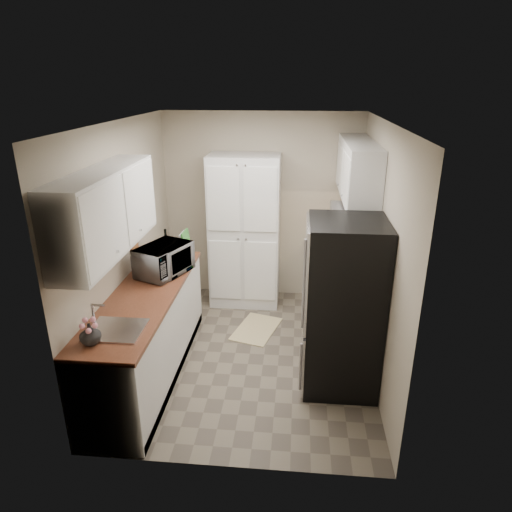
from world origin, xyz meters
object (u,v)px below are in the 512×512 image
at_px(refrigerator, 343,307).
at_px(toaster_oven, 345,236).
at_px(pantry_cabinet, 245,232).
at_px(wine_bottle, 166,246).
at_px(electric_range, 338,303).
at_px(microwave, 164,260).

relative_size(refrigerator, toaster_oven, 4.83).
xyz_separation_m(pantry_cabinet, toaster_oven, (1.29, -0.12, 0.02)).
bearing_deg(pantry_cabinet, refrigerator, -56.54).
bearing_deg(wine_bottle, toaster_oven, 19.84).
height_order(electric_range, microwave, microwave).
bearing_deg(pantry_cabinet, toaster_oven, -5.42).
bearing_deg(refrigerator, electric_range, 87.52).
distance_m(electric_range, toaster_oven, 0.98).
bearing_deg(pantry_cabinet, microwave, -119.45).
relative_size(electric_range, microwave, 1.96).
bearing_deg(refrigerator, microwave, 166.18).
bearing_deg(wine_bottle, pantry_cabinet, 47.64).
height_order(pantry_cabinet, wine_bottle, pantry_cabinet).
height_order(pantry_cabinet, refrigerator, pantry_cabinet).
bearing_deg(toaster_oven, refrigerator, -74.72).
relative_size(refrigerator, microwave, 2.94).
distance_m(electric_range, wine_bottle, 2.07).
xyz_separation_m(electric_range, microwave, (-1.89, -0.34, 0.60)).
bearing_deg(microwave, pantry_cabinet, -6.49).
relative_size(electric_range, toaster_oven, 3.21).
height_order(microwave, wine_bottle, wine_bottle).
relative_size(microwave, wine_bottle, 1.70).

